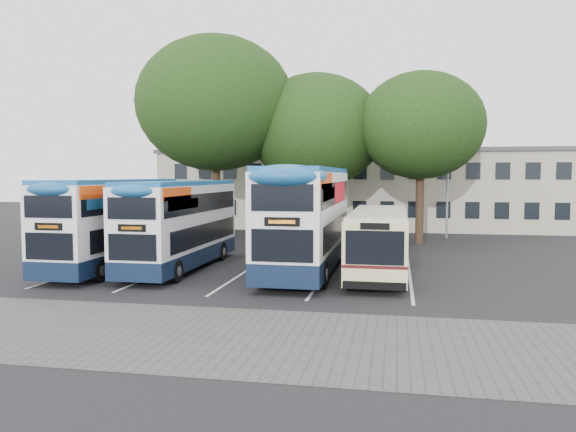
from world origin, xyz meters
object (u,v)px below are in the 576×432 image
(tree_right, at_px, (421,126))
(bus_dd_left, at_px, (114,219))
(bus_dd_right, at_px, (307,215))
(bus_dd_mid, at_px, (181,221))
(tree_left, at_px, (215,104))
(lamp_post, at_px, (448,162))
(bus_single, at_px, (379,238))
(tree_mid, at_px, (317,131))

(tree_right, bearing_deg, bus_dd_left, -138.81)
(bus_dd_right, bearing_deg, bus_dd_left, -174.36)
(bus_dd_mid, bearing_deg, bus_dd_left, -171.90)
(tree_left, xyz_separation_m, bus_dd_right, (7.81, -11.18, -6.34))
(lamp_post, xyz_separation_m, bus_dd_left, (-15.82, -15.50, -2.88))
(tree_right, xyz_separation_m, bus_single, (-2.12, -11.49, -5.67))
(tree_left, relative_size, bus_dd_right, 1.22)
(bus_dd_left, bearing_deg, lamp_post, 44.41)
(bus_dd_left, bearing_deg, tree_right, 41.19)
(tree_right, relative_size, bus_dd_mid, 1.11)
(bus_dd_right, bearing_deg, bus_single, -3.55)
(tree_left, xyz_separation_m, bus_single, (10.91, -11.38, -7.29))
(bus_dd_left, bearing_deg, bus_dd_right, 5.64)
(bus_single, bearing_deg, tree_mid, 109.25)
(lamp_post, bearing_deg, tree_mid, -166.70)
(lamp_post, height_order, bus_single, lamp_post)
(tree_left, bearing_deg, bus_dd_right, -55.07)
(tree_left, relative_size, tree_right, 1.26)
(tree_mid, distance_m, bus_single, 14.67)
(bus_dd_right, bearing_deg, tree_left, 124.93)
(bus_dd_right, relative_size, bus_single, 1.19)
(tree_left, bearing_deg, bus_dd_mid, -79.44)
(tree_mid, xyz_separation_m, bus_dd_mid, (-4.27, -13.05, -4.94))
(tree_right, bearing_deg, bus_single, -100.46)
(tree_left, xyz_separation_m, tree_mid, (6.44, 1.44, -1.72))
(tree_left, height_order, bus_dd_right, tree_left)
(tree_mid, bearing_deg, bus_dd_left, -118.41)
(lamp_post, xyz_separation_m, bus_dd_mid, (-12.80, -15.07, -2.92))
(tree_mid, relative_size, bus_dd_left, 1.12)
(tree_left, height_order, tree_right, tree_left)
(tree_right, bearing_deg, lamp_post, 60.03)
(lamp_post, xyz_separation_m, tree_right, (-1.92, -3.34, 2.13))
(lamp_post, xyz_separation_m, tree_mid, (-8.52, -2.02, 2.02))
(lamp_post, distance_m, bus_dd_left, 22.33)
(tree_left, distance_m, bus_dd_mid, 13.56)
(lamp_post, distance_m, tree_right, 4.40)
(tree_mid, bearing_deg, bus_dd_right, -83.78)
(lamp_post, relative_size, bus_dd_mid, 0.96)
(bus_dd_mid, distance_m, bus_dd_right, 5.67)
(lamp_post, xyz_separation_m, tree_left, (-14.96, -3.46, 3.74))
(bus_dd_left, distance_m, bus_dd_right, 8.72)
(lamp_post, xyz_separation_m, bus_dd_right, (-7.15, -14.64, -2.59))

